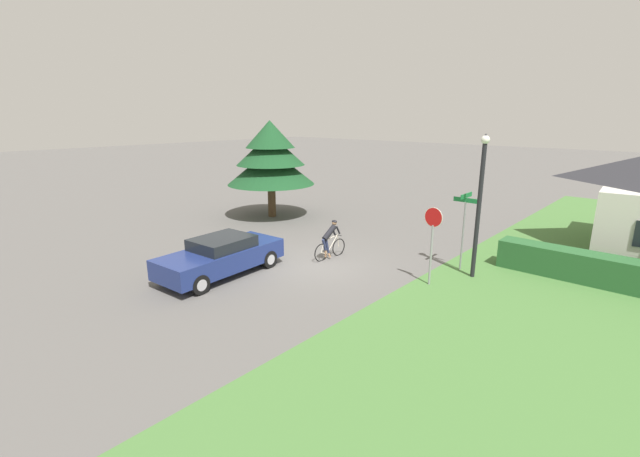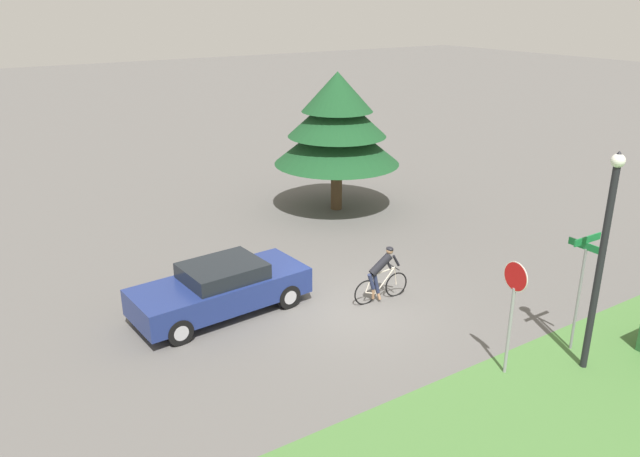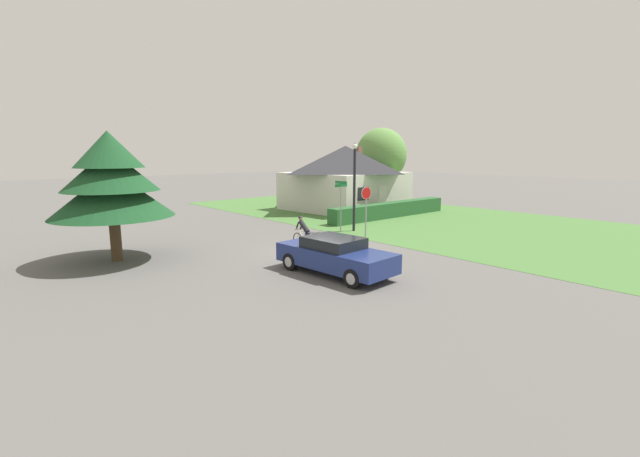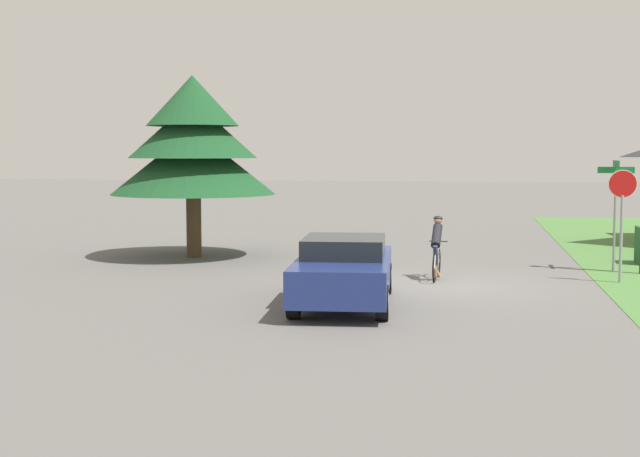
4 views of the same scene
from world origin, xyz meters
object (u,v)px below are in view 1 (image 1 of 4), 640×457
object	(u,v)px
street_lamp	(480,198)
conifer_tall_near	(271,157)
sedan_left_lane	(221,256)
stop_sign	(433,232)
street_name_sign	(464,218)
cyclist	(330,240)

from	to	relation	value
street_lamp	conifer_tall_near	bearing A→B (deg)	172.30
sedan_left_lane	street_lamp	xyz separation A→B (m)	(6.69, 5.64, 2.10)
stop_sign	street_name_sign	bearing A→B (deg)	-90.17
street_lamp	street_name_sign	xyz separation A→B (m)	(-0.63, 0.41, -0.85)
street_lamp	sedan_left_lane	bearing A→B (deg)	-139.91
sedan_left_lane	street_name_sign	xyz separation A→B (m)	(6.07, 6.04, 1.25)
street_name_sign	conifer_tall_near	bearing A→B (deg)	173.88
stop_sign	street_lamp	xyz separation A→B (m)	(0.79, 1.64, 0.96)
cyclist	street_name_sign	bearing A→B (deg)	-60.27
conifer_tall_near	stop_sign	bearing A→B (deg)	-16.19
cyclist	stop_sign	size ratio (longest dim) A/B	0.65
sedan_left_lane	conifer_tall_near	size ratio (longest dim) A/B	0.89
stop_sign	street_name_sign	size ratio (longest dim) A/B	0.93
sedan_left_lane	street_name_sign	size ratio (longest dim) A/B	1.65
sedan_left_lane	stop_sign	world-z (taller)	stop_sign
sedan_left_lane	conifer_tall_near	distance (m)	9.40
street_lamp	conifer_tall_near	xyz separation A→B (m)	(-12.07, 1.63, 0.47)
cyclist	street_lamp	xyz separation A→B (m)	(5.01, 1.76, 2.06)
cyclist	stop_sign	xyz separation A→B (m)	(4.22, 0.11, 1.10)
stop_sign	conifer_tall_near	xyz separation A→B (m)	(-11.28, 3.27, 1.43)
street_lamp	conifer_tall_near	world-z (taller)	conifer_tall_near
stop_sign	conifer_tall_near	size ratio (longest dim) A/B	0.50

